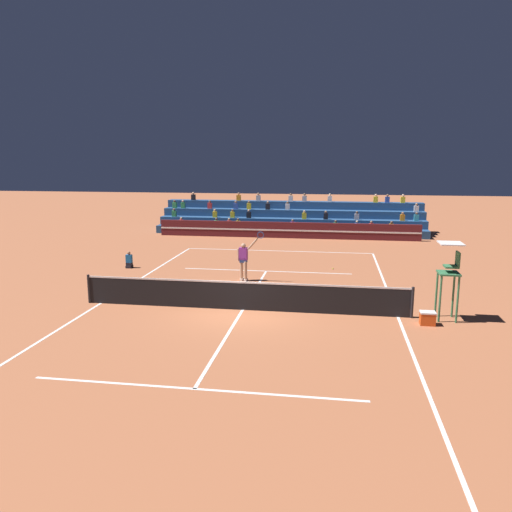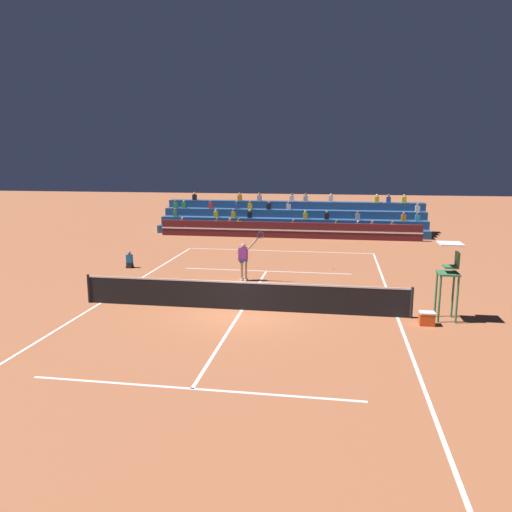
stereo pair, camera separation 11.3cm
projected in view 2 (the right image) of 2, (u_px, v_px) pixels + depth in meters
name	position (u px, v px, depth m)	size (l,w,h in m)	color
ground_plane	(242.00, 310.00, 18.18)	(120.00, 120.00, 0.00)	#AD603D
court_lines	(242.00, 310.00, 18.18)	(11.10, 23.90, 0.01)	white
tennis_net	(242.00, 295.00, 18.07)	(12.00, 0.10, 1.10)	black
sponsor_banner_wall	(287.00, 230.00, 34.42)	(18.00, 0.26, 1.10)	#51191E
bleacher_stand	(292.00, 220.00, 37.43)	(19.45, 3.80, 2.83)	navy
umpire_chair	(450.00, 271.00, 16.74)	(0.76, 0.84, 2.67)	#337047
ball_kid_courtside	(130.00, 261.00, 25.13)	(0.30, 0.36, 0.84)	black
tennis_player	(244.00, 259.00, 22.32)	(1.29, 0.39, 2.34)	tan
tennis_ball	(333.00, 269.00, 24.80)	(0.07, 0.07, 0.07)	#C6DB33
equipment_cooler	(427.00, 318.00, 16.49)	(0.50, 0.38, 0.45)	#D84C19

